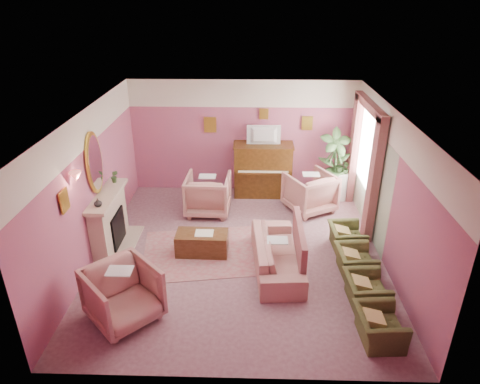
{
  "coord_description": "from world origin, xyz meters",
  "views": [
    {
      "loc": [
        0.21,
        -7.09,
        4.74
      ],
      "look_at": [
        -0.0,
        0.4,
        1.14
      ],
      "focal_mm": 32.0,
      "sensor_mm": 36.0,
      "label": 1
    }
  ],
  "objects_px": {
    "coffee_table": "(202,243)",
    "floral_armchair_left": "(208,192)",
    "sofa": "(277,248)",
    "floral_armchair_front": "(123,292)",
    "floral_armchair_right": "(310,190)",
    "television": "(264,134)",
    "olive_chair_c": "(355,258)",
    "olive_chair_a": "(380,322)",
    "piano": "(263,170)",
    "olive_chair_d": "(347,234)",
    "side_table": "(338,185)",
    "olive_chair_b": "(366,287)"
  },
  "relations": [
    {
      "from": "television",
      "to": "floral_armchair_left",
      "type": "xyz_separation_m",
      "value": [
        -1.27,
        -0.94,
        -1.09
      ]
    },
    {
      "from": "floral_armchair_right",
      "to": "olive_chair_a",
      "type": "bearing_deg",
      "value": -82.49
    },
    {
      "from": "floral_armchair_right",
      "to": "olive_chair_a",
      "type": "height_order",
      "value": "floral_armchair_right"
    },
    {
      "from": "floral_armchair_left",
      "to": "floral_armchair_right",
      "type": "distance_m",
      "value": 2.35
    },
    {
      "from": "sofa",
      "to": "floral_armchair_left",
      "type": "height_order",
      "value": "floral_armchair_left"
    },
    {
      "from": "floral_armchair_left",
      "to": "floral_armchair_front",
      "type": "distance_m",
      "value": 3.7
    },
    {
      "from": "piano",
      "to": "floral_armchair_left",
      "type": "relative_size",
      "value": 1.38
    },
    {
      "from": "floral_armchair_left",
      "to": "floral_armchair_front",
      "type": "xyz_separation_m",
      "value": [
        -0.97,
        -3.58,
        0.0
      ]
    },
    {
      "from": "television",
      "to": "olive_chair_b",
      "type": "relative_size",
      "value": 1.06
    },
    {
      "from": "television",
      "to": "olive_chair_a",
      "type": "xyz_separation_m",
      "value": [
        1.62,
        -4.86,
        -1.27
      ]
    },
    {
      "from": "television",
      "to": "olive_chair_c",
      "type": "bearing_deg",
      "value": -63.37
    },
    {
      "from": "olive_chair_a",
      "to": "floral_armchair_front",
      "type": "bearing_deg",
      "value": 174.88
    },
    {
      "from": "coffee_table",
      "to": "floral_armchair_front",
      "type": "xyz_separation_m",
      "value": [
        -1.01,
        -1.87,
        0.28
      ]
    },
    {
      "from": "floral_armchair_front",
      "to": "olive_chair_c",
      "type": "distance_m",
      "value": 4.07
    },
    {
      "from": "television",
      "to": "floral_armchair_left",
      "type": "bearing_deg",
      "value": -143.4
    },
    {
      "from": "sofa",
      "to": "floral_armchair_left",
      "type": "bearing_deg",
      "value": 124.64
    },
    {
      "from": "olive_chair_a",
      "to": "olive_chair_c",
      "type": "xyz_separation_m",
      "value": [
        0.0,
        1.64,
        0.0
      ]
    },
    {
      "from": "olive_chair_d",
      "to": "floral_armchair_front",
      "type": "bearing_deg",
      "value": -151.27
    },
    {
      "from": "floral_armchair_front",
      "to": "floral_armchair_right",
      "type": "bearing_deg",
      "value": 48.56
    },
    {
      "from": "piano",
      "to": "olive_chair_a",
      "type": "relative_size",
      "value": 1.85
    },
    {
      "from": "sofa",
      "to": "olive_chair_c",
      "type": "height_order",
      "value": "sofa"
    },
    {
      "from": "coffee_table",
      "to": "floral_armchair_right",
      "type": "distance_m",
      "value": 3.0
    },
    {
      "from": "olive_chair_a",
      "to": "olive_chair_d",
      "type": "xyz_separation_m",
      "value": [
        0.0,
        2.46,
        0.0
      ]
    },
    {
      "from": "side_table",
      "to": "olive_chair_b",
      "type": "bearing_deg",
      "value": -93.41
    },
    {
      "from": "olive_chair_d",
      "to": "side_table",
      "type": "xyz_separation_m",
      "value": [
        0.24,
        2.31,
        0.02
      ]
    },
    {
      "from": "olive_chair_d",
      "to": "side_table",
      "type": "height_order",
      "value": "side_table"
    },
    {
      "from": "floral_armchair_right",
      "to": "television",
      "type": "bearing_deg",
      "value": 144.7
    },
    {
      "from": "floral_armchair_right",
      "to": "olive_chair_b",
      "type": "distance_m",
      "value": 3.33
    },
    {
      "from": "olive_chair_c",
      "to": "floral_armchair_right",
      "type": "bearing_deg",
      "value": 102.39
    },
    {
      "from": "coffee_table",
      "to": "olive_chair_d",
      "type": "height_order",
      "value": "olive_chair_d"
    },
    {
      "from": "olive_chair_b",
      "to": "side_table",
      "type": "bearing_deg",
      "value": 86.59
    },
    {
      "from": "olive_chair_a",
      "to": "olive_chair_d",
      "type": "bearing_deg",
      "value": 90.0
    },
    {
      "from": "piano",
      "to": "floral_armchair_left",
      "type": "distance_m",
      "value": 1.62
    },
    {
      "from": "olive_chair_b",
      "to": "side_table",
      "type": "height_order",
      "value": "side_table"
    },
    {
      "from": "olive_chair_c",
      "to": "olive_chair_d",
      "type": "relative_size",
      "value": 1.0
    },
    {
      "from": "coffee_table",
      "to": "floral_armchair_front",
      "type": "distance_m",
      "value": 2.14
    },
    {
      "from": "coffee_table",
      "to": "floral_armchair_left",
      "type": "height_order",
      "value": "floral_armchair_left"
    },
    {
      "from": "floral_armchair_left",
      "to": "coffee_table",
      "type": "bearing_deg",
      "value": -88.61
    },
    {
      "from": "coffee_table",
      "to": "floral_armchair_right",
      "type": "bearing_deg",
      "value": 39.38
    },
    {
      "from": "floral_armchair_front",
      "to": "olive_chair_a",
      "type": "height_order",
      "value": "floral_armchair_front"
    },
    {
      "from": "olive_chair_b",
      "to": "side_table",
      "type": "xyz_separation_m",
      "value": [
        0.24,
        3.95,
        0.02
      ]
    },
    {
      "from": "sofa",
      "to": "olive_chair_b",
      "type": "bearing_deg",
      "value": -34.35
    },
    {
      "from": "piano",
      "to": "sofa",
      "type": "height_order",
      "value": "piano"
    },
    {
      "from": "television",
      "to": "olive_chair_a",
      "type": "relative_size",
      "value": 1.06
    },
    {
      "from": "olive_chair_a",
      "to": "olive_chair_b",
      "type": "bearing_deg",
      "value": 90.0
    },
    {
      "from": "television",
      "to": "olive_chair_b",
      "type": "distance_m",
      "value": 4.54
    },
    {
      "from": "sofa",
      "to": "olive_chair_d",
      "type": "distance_m",
      "value": 1.57
    },
    {
      "from": "sofa",
      "to": "floral_armchair_front",
      "type": "height_order",
      "value": "floral_armchair_front"
    },
    {
      "from": "floral_armchair_front",
      "to": "olive_chair_a",
      "type": "distance_m",
      "value": 3.88
    },
    {
      "from": "olive_chair_d",
      "to": "side_table",
      "type": "relative_size",
      "value": 1.08
    }
  ]
}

